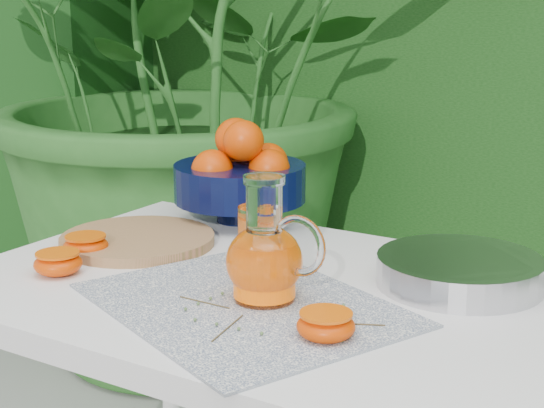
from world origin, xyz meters
The scene contains 10 objects.
potted_plant_left centered at (-1.04, 1.17, 1.01)m, with size 2.02×2.02×2.02m, color #276221.
white_table centered at (-0.07, 0.03, 0.67)m, with size 1.00×0.70×0.75m.
placemat centered at (-0.04, -0.08, 0.75)m, with size 0.47×0.37×0.00m, color #0C1E44.
cutting_board centered at (-0.39, 0.08, 0.76)m, with size 0.29×0.29×0.02m, color #AD724E.
fruit_bowl centered at (-0.32, 0.33, 0.85)m, with size 0.36×0.36×0.22m.
juice_pitcher centered at (-0.02, -0.05, 0.82)m, with size 0.17×0.13×0.20m.
juice_tumbler centered at (-0.12, 0.08, 0.80)m, with size 0.09×0.09×0.11m.
saute_pan centered at (0.21, 0.18, 0.78)m, with size 0.49×0.35×0.05m.
orange_halves centered at (-0.23, -0.09, 0.77)m, with size 0.64×0.19×0.04m.
thyme_sprigs centered at (0.01, -0.12, 0.76)m, with size 0.32×0.21×0.01m.
Camera 1 is at (0.62, -1.07, 1.21)m, focal length 55.00 mm.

